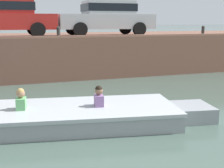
# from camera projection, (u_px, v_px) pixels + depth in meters

# --- Properties ---
(ground_plane) EXTENTS (400.00, 400.00, 0.00)m
(ground_plane) POSITION_uv_depth(u_px,v_px,m) (89.00, 124.00, 7.33)
(ground_plane) COLOR #42564C
(far_quay_wall) EXTENTS (60.00, 6.00, 1.75)m
(far_quay_wall) POSITION_uv_depth(u_px,v_px,m) (43.00, 53.00, 14.95)
(far_quay_wall) COLOR brown
(far_quay_wall) RESTS_ON ground
(far_wall_coping) EXTENTS (60.00, 0.24, 0.08)m
(far_wall_coping) POSITION_uv_depth(u_px,v_px,m) (51.00, 37.00, 12.10)
(far_wall_coping) COLOR #925F4C
(far_wall_coping) RESTS_ON far_quay_wall
(motorboat_passing) EXTENTS (6.24, 2.81, 0.92)m
(motorboat_passing) POSITION_uv_depth(u_px,v_px,m) (77.00, 116.00, 7.27)
(motorboat_passing) COLOR #93999E
(motorboat_passing) RESTS_ON ground
(car_left_inner_red) EXTENTS (4.34, 1.92, 1.54)m
(car_left_inner_red) POSITION_uv_depth(u_px,v_px,m) (3.00, 16.00, 12.80)
(car_left_inner_red) COLOR #B2231E
(car_left_inner_red) RESTS_ON far_quay_wall
(car_centre_silver) EXTENTS (4.37, 2.00, 1.54)m
(car_centre_silver) POSITION_uv_depth(u_px,v_px,m) (106.00, 17.00, 14.23)
(car_centre_silver) COLOR #B7BABC
(car_centre_silver) RESTS_ON far_quay_wall
(mooring_bollard_mid) EXTENTS (0.15, 0.15, 0.45)m
(mooring_bollard_mid) POSITION_uv_depth(u_px,v_px,m) (58.00, 32.00, 12.28)
(mooring_bollard_mid) COLOR #2D2B28
(mooring_bollard_mid) RESTS_ON far_quay_wall
(mooring_bollard_east) EXTENTS (0.15, 0.15, 0.45)m
(mooring_bollard_east) POSITION_uv_depth(u_px,v_px,m) (203.00, 30.00, 14.44)
(mooring_bollard_east) COLOR #2D2B28
(mooring_bollard_east) RESTS_ON far_quay_wall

